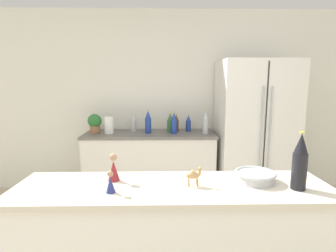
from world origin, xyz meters
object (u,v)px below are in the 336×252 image
fruit_bowl (255,176)px  wise_man_figurine_crimson (114,169)px  back_bottle_2 (206,122)px  back_bottle_6 (174,123)px  wise_man_figurine_blue (110,183)px  back_bottle_0 (134,123)px  back_bottle_1 (176,123)px  camel_figurine (194,175)px  back_bottle_3 (170,123)px  refrigerator (254,131)px  back_bottle_4 (188,123)px  wine_bottle (300,162)px  potted_plant (95,123)px  back_bottle_5 (148,122)px  paper_towel_roll (109,125)px

fruit_bowl → wise_man_figurine_crimson: size_ratio=1.44×
wise_man_figurine_crimson → back_bottle_2: bearing=64.1°
back_bottle_6 → wise_man_figurine_blue: bearing=-102.5°
back_bottle_2 → back_bottle_0: bearing=168.9°
back_bottle_1 → camel_figurine: 2.07m
back_bottle_1 → back_bottle_3: bearing=-143.5°
refrigerator → back_bottle_4: (-0.86, 0.17, 0.08)m
back_bottle_1 → back_bottle_6: 0.17m
back_bottle_1 → wine_bottle: wine_bottle is taller
potted_plant → wine_bottle: 2.65m
wine_bottle → back_bottle_4: bearing=101.3°
back_bottle_0 → back_bottle_6: back_bottle_6 is taller
back_bottle_1 → wise_man_figurine_blue: (-0.48, -2.15, -0.01)m
back_bottle_5 → wise_man_figurine_blue: bearing=-92.8°
potted_plant → paper_towel_roll: size_ratio=1.15×
back_bottle_0 → back_bottle_1: size_ratio=1.00×
back_bottle_4 → back_bottle_3: bearing=-165.5°
back_bottle_6 → wine_bottle: size_ratio=0.85×
back_bottle_6 → wise_man_figurine_blue: size_ratio=2.27×
camel_figurine → wise_man_figurine_crimson: wise_man_figurine_crimson is taller
back_bottle_3 → back_bottle_6: size_ratio=0.92×
back_bottle_3 → camel_figurine: size_ratio=2.25×
back_bottle_4 → back_bottle_5: 0.56m
back_bottle_0 → wine_bottle: bearing=-61.1°
wise_man_figurine_blue → back_bottle_6: bearing=77.5°
back_bottle_0 → back_bottle_4: back_bottle_0 is taller
wise_man_figurine_blue → wine_bottle: bearing=1.5°
refrigerator → paper_towel_roll: refrigerator is taller
back_bottle_1 → back_bottle_4: 0.17m
camel_figurine → wise_man_figurine_crimson: 0.50m
back_bottle_2 → back_bottle_5: back_bottle_2 is taller
paper_towel_roll → wise_man_figurine_blue: bearing=-78.4°
paper_towel_roll → back_bottle_5: (0.51, 0.02, 0.04)m
refrigerator → wise_man_figurine_blue: refrigerator is taller
wise_man_figurine_blue → back_bottle_5: bearing=87.2°
back_bottle_4 → fruit_bowl: 2.02m
potted_plant → paper_towel_roll: bearing=-13.3°
refrigerator → wise_man_figurine_blue: bearing=-127.1°
back_bottle_4 → wise_man_figurine_crimson: back_bottle_4 is taller
back_bottle_4 → wine_bottle: bearing=-78.7°
back_bottle_3 → back_bottle_4: (0.25, 0.07, -0.02)m
back_bottle_4 → wise_man_figurine_crimson: 2.08m
potted_plant → back_bottle_6: 1.06m
back_bottle_5 → wise_man_figurine_crimson: size_ratio=1.77×
back_bottle_5 → wise_man_figurine_blue: 2.04m
wise_man_figurine_blue → refrigerator: bearing=52.9°
paper_towel_roll → fruit_bowl: (1.28, -1.87, -0.03)m
back_bottle_5 → camel_figurine: 1.99m
refrigerator → camel_figurine: (-1.03, -1.90, 0.09)m
paper_towel_roll → back_bottle_4: (1.06, 0.13, -0.00)m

